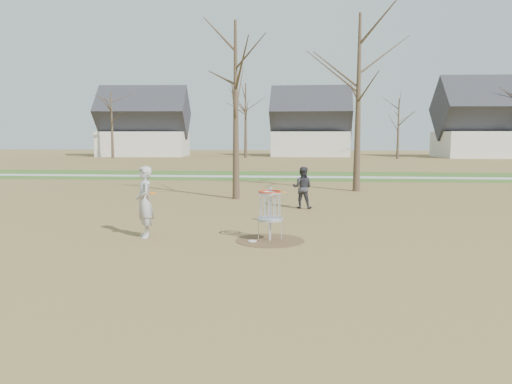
% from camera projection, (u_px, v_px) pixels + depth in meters
% --- Properties ---
extents(ground, '(160.00, 160.00, 0.00)m').
position_uv_depth(ground, '(270.00, 241.00, 12.97)').
color(ground, brown).
rests_on(ground, ground).
extents(green_band, '(160.00, 8.00, 0.01)m').
position_uv_depth(green_band, '(289.00, 176.00, 33.74)').
color(green_band, '#2D5119').
rests_on(green_band, ground).
extents(footpath, '(160.00, 1.50, 0.01)m').
position_uv_depth(footpath, '(289.00, 177.00, 32.75)').
color(footpath, '#9E9E99').
rests_on(footpath, green_band).
extents(dirt_circle, '(1.80, 1.80, 0.01)m').
position_uv_depth(dirt_circle, '(270.00, 240.00, 12.96)').
color(dirt_circle, '#47331E').
rests_on(dirt_circle, ground).
extents(player_standing, '(0.72, 0.83, 1.91)m').
position_uv_depth(player_standing, '(145.00, 202.00, 13.29)').
color(player_standing, '#A9A9A9').
rests_on(player_standing, ground).
extents(player_throwing, '(0.85, 0.72, 1.57)m').
position_uv_depth(player_throwing, '(302.00, 188.00, 18.64)').
color(player_throwing, '#303034').
rests_on(player_throwing, ground).
extents(disc_grounded, '(0.22, 0.22, 0.02)m').
position_uv_depth(disc_grounded, '(252.00, 241.00, 12.82)').
color(disc_grounded, silver).
rests_on(disc_grounded, dirt_circle).
extents(discs_in_play, '(3.56, 2.75, 0.27)m').
position_uv_depth(discs_in_play, '(226.00, 193.00, 14.29)').
color(discs_in_play, orange).
rests_on(discs_in_play, ground).
extents(disc_golf_basket, '(0.64, 0.64, 1.35)m').
position_uv_depth(disc_golf_basket, '(270.00, 206.00, 12.86)').
color(disc_golf_basket, '#9EA3AD').
rests_on(disc_golf_basket, ground).
extents(bare_trees, '(52.62, 44.98, 9.00)m').
position_uv_depth(bare_trees, '(312.00, 108.00, 47.61)').
color(bare_trees, '#382B1E').
rests_on(bare_trees, ground).
extents(houses_row, '(56.51, 10.01, 7.26)m').
position_uv_depth(houses_row, '(329.00, 129.00, 64.18)').
color(houses_row, silver).
rests_on(houses_row, ground).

